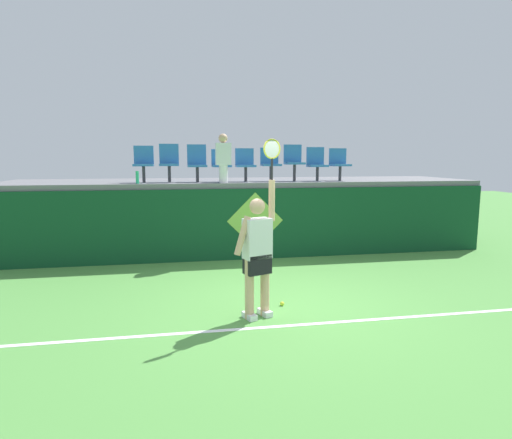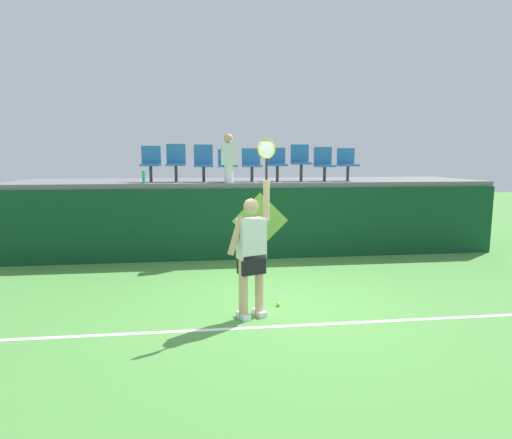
{
  "view_description": "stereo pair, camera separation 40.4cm",
  "coord_description": "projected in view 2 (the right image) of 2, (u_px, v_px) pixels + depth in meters",
  "views": [
    {
      "loc": [
        -1.57,
        -6.12,
        2.27
      ],
      "look_at": [
        -0.25,
        1.12,
        1.2
      ],
      "focal_mm": 29.79,
      "sensor_mm": 36.0,
      "label": 1
    },
    {
      "loc": [
        -1.17,
        -6.19,
        2.27
      ],
      "look_at": [
        -0.25,
        1.12,
        1.2
      ],
      "focal_mm": 29.79,
      "sensor_mm": 36.0,
      "label": 2
    }
  ],
  "objects": [
    {
      "name": "ground_plane",
      "position": [
        281.0,
        306.0,
        6.54
      ],
      "size": [
        40.0,
        40.0,
        0.0
      ],
      "primitive_type": "plane",
      "color": "#519342"
    },
    {
      "name": "spectator_platform",
      "position": [
        249.0,
        182.0,
        10.75
      ],
      "size": [
        11.43,
        2.72,
        0.12
      ],
      "primitive_type": "cube",
      "color": "slate",
      "rests_on": "court_back_wall"
    },
    {
      "name": "stadium_chair_0",
      "position": [
        151.0,
        162.0,
        9.73
      ],
      "size": [
        0.44,
        0.42,
        0.83
      ],
      "color": "#38383D",
      "rests_on": "spectator_platform"
    },
    {
      "name": "stadium_chair_1",
      "position": [
        176.0,
        161.0,
        9.8
      ],
      "size": [
        0.44,
        0.42,
        0.87
      ],
      "color": "#38383D",
      "rests_on": "spectator_platform"
    },
    {
      "name": "wall_signage_mount",
      "position": [
        260.0,
        259.0,
        9.6
      ],
      "size": [
        1.27,
        0.01,
        1.52
      ],
      "color": "#0F4223",
      "rests_on": "ground_plane"
    },
    {
      "name": "stadium_chair_2",
      "position": [
        203.0,
        162.0,
        9.89
      ],
      "size": [
        0.44,
        0.42,
        0.86
      ],
      "color": "#38383D",
      "rests_on": "spectator_platform"
    },
    {
      "name": "water_bottle",
      "position": [
        144.0,
        177.0,
        9.25
      ],
      "size": [
        0.07,
        0.07,
        0.27
      ],
      "primitive_type": "cylinder",
      "color": "#26B272",
      "rests_on": "spectator_platform"
    },
    {
      "name": "stadium_chair_8",
      "position": [
        347.0,
        163.0,
        10.31
      ],
      "size": [
        0.44,
        0.42,
        0.79
      ],
      "color": "#38383D",
      "rests_on": "spectator_platform"
    },
    {
      "name": "court_baseline_stripe",
      "position": [
        292.0,
        326.0,
        5.78
      ],
      "size": [
        10.29,
        0.08,
        0.01
      ],
      "primitive_type": "cube",
      "color": "white",
      "rests_on": "ground_plane"
    },
    {
      "name": "stadium_chair_6",
      "position": [
        301.0,
        160.0,
        10.16
      ],
      "size": [
        0.44,
        0.42,
        0.87
      ],
      "color": "#38383D",
      "rests_on": "spectator_platform"
    },
    {
      "name": "tennis_player",
      "position": [
        252.0,
        251.0,
        5.98
      ],
      "size": [
        0.72,
        0.38,
        2.53
      ],
      "color": "white",
      "rests_on": "ground_plane"
    },
    {
      "name": "court_back_wall",
      "position": [
        256.0,
        224.0,
        9.58
      ],
      "size": [
        11.43,
        0.2,
        1.6
      ],
      "primitive_type": "cube",
      "color": "#0F4223",
      "rests_on": "ground_plane"
    },
    {
      "name": "stadium_chair_7",
      "position": [
        324.0,
        163.0,
        10.24
      ],
      "size": [
        0.44,
        0.42,
        0.81
      ],
      "color": "#38383D",
      "rests_on": "spectator_platform"
    },
    {
      "name": "stadium_chair_3",
      "position": [
        228.0,
        163.0,
        9.95
      ],
      "size": [
        0.44,
        0.42,
        0.76
      ],
      "color": "#38383D",
      "rests_on": "spectator_platform"
    },
    {
      "name": "spectator_0",
      "position": [
        229.0,
        157.0,
        9.48
      ],
      "size": [
        0.34,
        0.2,
        1.08
      ],
      "color": "white",
      "rests_on": "spectator_platform"
    },
    {
      "name": "stadium_chair_5",
      "position": [
        277.0,
        162.0,
        10.09
      ],
      "size": [
        0.44,
        0.42,
        0.8
      ],
      "color": "#38383D",
      "rests_on": "spectator_platform"
    },
    {
      "name": "tennis_ball",
      "position": [
        278.0,
        304.0,
        6.55
      ],
      "size": [
        0.07,
        0.07,
        0.07
      ],
      "primitive_type": "sphere",
      "color": "#D1E533",
      "rests_on": "ground_plane"
    },
    {
      "name": "stadium_chair_4",
      "position": [
        252.0,
        163.0,
        10.02
      ],
      "size": [
        0.44,
        0.42,
        0.78
      ],
      "color": "#38383D",
      "rests_on": "spectator_platform"
    }
  ]
}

